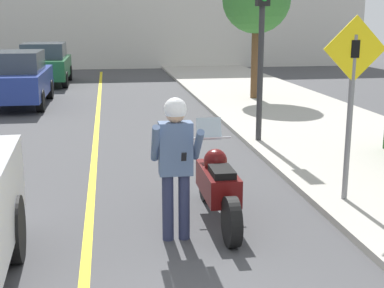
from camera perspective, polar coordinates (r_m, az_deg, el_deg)
name	(u,v)px	position (r m, az deg, el deg)	size (l,w,h in m)	color
road_center_line	(93,170)	(9.77, -10.48, -2.76)	(0.12, 36.00, 0.01)	yellow
building_backdrop	(110,0)	(29.41, -8.69, 14.99)	(28.00, 1.20, 7.18)	beige
motorcycle	(217,185)	(7.17, 2.72, -4.35)	(0.62, 2.29, 1.29)	black
person_biker	(176,154)	(6.38, -1.75, -1.07)	(0.59, 0.48, 1.77)	#282D4C
crossing_sign	(352,92)	(7.78, 16.66, 5.38)	(0.91, 0.08, 2.61)	slate
traffic_light	(262,22)	(11.30, 7.48, 12.77)	(0.26, 0.30, 3.56)	#2D2D30
parked_car_blue	(16,78)	(17.42, -18.24, 6.69)	(1.88, 4.20, 1.68)	black
parked_car_green	(45,63)	(22.68, -15.37, 8.28)	(1.88, 4.20, 1.68)	black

